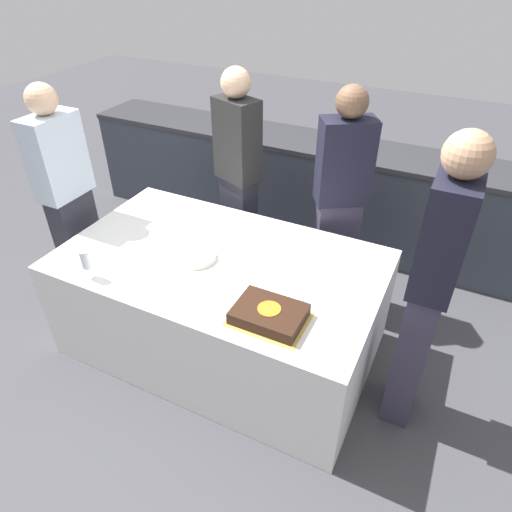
% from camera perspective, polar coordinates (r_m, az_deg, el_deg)
% --- Properties ---
extents(ground_plane, '(14.00, 14.00, 0.00)m').
position_cam_1_polar(ground_plane, '(3.33, -3.97, -10.71)').
color(ground_plane, '#424247').
extents(back_counter, '(4.40, 0.58, 0.92)m').
position_cam_1_polar(back_counter, '(4.29, 6.92, 8.37)').
color(back_counter, '#333842').
rests_on(back_counter, ground_plane).
extents(dining_table, '(2.00, 1.18, 0.74)m').
position_cam_1_polar(dining_table, '(3.07, -4.24, -5.93)').
color(dining_table, white).
rests_on(dining_table, ground_plane).
extents(cake, '(0.40, 0.31, 0.08)m').
position_cam_1_polar(cake, '(2.39, 1.65, -7.27)').
color(cake, gold).
rests_on(cake, dining_table).
extents(plate_stack, '(0.23, 0.23, 0.04)m').
position_cam_1_polar(plate_stack, '(2.84, -7.33, -0.11)').
color(plate_stack, white).
rests_on(plate_stack, dining_table).
extents(wine_glass, '(0.06, 0.06, 0.19)m').
position_cam_1_polar(wine_glass, '(2.79, -20.52, -0.45)').
color(wine_glass, white).
rests_on(wine_glass, dining_table).
extents(side_plate_near_cake, '(0.21, 0.21, 0.00)m').
position_cam_1_polar(side_plate_near_cake, '(2.61, 5.90, -4.14)').
color(side_plate_near_cake, white).
rests_on(side_plate_near_cake, dining_table).
extents(person_cutting_cake, '(0.40, 0.36, 1.66)m').
position_cam_1_polar(person_cutting_cake, '(3.25, 10.46, 6.75)').
color(person_cutting_cake, '#383347').
rests_on(person_cutting_cake, ground_plane).
extents(person_seated_left, '(0.20, 0.37, 1.66)m').
position_cam_1_polar(person_seated_left, '(3.49, -22.41, 6.55)').
color(person_seated_left, '#282833').
rests_on(person_seated_left, ground_plane).
extents(person_seated_right, '(0.21, 0.32, 1.76)m').
position_cam_1_polar(person_seated_right, '(2.45, 20.82, -4.04)').
color(person_seated_right, '#383347').
rests_on(person_seated_right, ground_plane).
extents(person_standing_back, '(0.37, 0.30, 1.68)m').
position_cam_1_polar(person_standing_back, '(3.51, -2.25, 9.91)').
color(person_standing_back, '#282833').
rests_on(person_standing_back, ground_plane).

